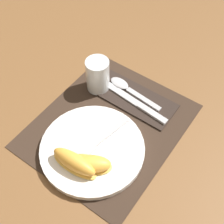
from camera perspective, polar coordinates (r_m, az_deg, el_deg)
name	(u,v)px	position (r m, az deg, el deg)	size (l,w,h in m)	color
ground_plane	(109,126)	(0.82, -0.60, -2.53)	(3.00, 3.00, 0.00)	brown
placemat	(109,125)	(0.82, -0.60, -2.45)	(0.41, 0.34, 0.00)	#38281E
plate	(92,149)	(0.77, -3.61, -6.74)	(0.26, 0.26, 0.02)	white
juice_glass	(98,76)	(0.87, -2.61, 6.51)	(0.06, 0.06, 0.10)	silver
napkin	(133,98)	(0.87, 3.95, 2.59)	(0.10, 0.24, 0.00)	#2D231E
knife	(134,101)	(0.86, 4.01, 1.96)	(0.04, 0.23, 0.01)	#BCBCC1
spoon	(126,87)	(0.89, 2.53, 4.55)	(0.04, 0.17, 0.01)	#BCBCC1
fork	(95,144)	(0.76, -3.05, -5.84)	(0.19, 0.06, 0.00)	#BCBCC1
citrus_wedge_0	(74,162)	(0.72, -6.92, -9.12)	(0.05, 0.12, 0.04)	#F7C656
citrus_wedge_1	(84,164)	(0.72, -5.07, -9.46)	(0.09, 0.11, 0.03)	#F7C656
citrus_wedge_2	(91,164)	(0.72, -3.88, -9.50)	(0.09, 0.11, 0.04)	#F7C656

